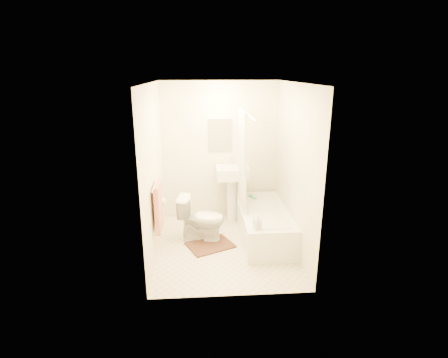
{
  "coord_description": "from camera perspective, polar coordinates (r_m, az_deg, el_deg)",
  "views": [
    {
      "loc": [
        -0.35,
        -4.72,
        2.56
      ],
      "look_at": [
        0.0,
        0.25,
        1.0
      ],
      "focal_mm": 28.0,
      "sensor_mm": 36.0,
      "label": 1
    }
  ],
  "objects": [
    {
      "name": "bathtub",
      "position": [
        5.62,
        6.48,
        -7.18
      ],
      "size": [
        0.73,
        1.67,
        0.47
      ],
      "primitive_type": null,
      "color": "white",
      "rests_on": "floor"
    },
    {
      "name": "towel_bar",
      "position": [
        4.74,
        -11.21,
        -0.89
      ],
      "size": [
        0.02,
        0.6,
        0.02
      ],
      "primitive_type": "cylinder",
      "rotation": [
        1.57,
        0.0,
        0.0
      ],
      "color": "silver",
      "rests_on": "wall_left"
    },
    {
      "name": "sink",
      "position": [
        6.06,
        1.35,
        -2.1
      ],
      "size": [
        0.56,
        0.45,
        1.08
      ],
      "primitive_type": null,
      "rotation": [
        0.0,
        0.0,
        0.02
      ],
      "color": "white",
      "rests_on": "floor"
    },
    {
      "name": "shower_curtain",
      "position": [
        5.43,
        2.98,
        3.07
      ],
      "size": [
        0.04,
        0.8,
        1.55
      ],
      "primitive_type": "cube",
      "color": "silver",
      "rests_on": "curtain_rod"
    },
    {
      "name": "wall_right",
      "position": [
        5.1,
        11.49,
        1.55
      ],
      "size": [
        0.02,
        2.4,
        2.4
      ],
      "primitive_type": "cube",
      "color": "beige",
      "rests_on": "ground"
    },
    {
      "name": "wall_back",
      "position": [
        6.09,
        -0.63,
        4.46
      ],
      "size": [
        2.0,
        0.02,
        2.4
      ],
      "primitive_type": "cube",
      "color": "beige",
      "rests_on": "ground"
    },
    {
      "name": "mirror",
      "position": [
        6.01,
        -0.63,
        7.21
      ],
      "size": [
        0.4,
        0.03,
        0.55
      ],
      "primitive_type": "cube",
      "color": "white",
      "rests_on": "wall_back"
    },
    {
      "name": "soap_bottle",
      "position": [
        4.83,
        5.51,
        -7.01
      ],
      "size": [
        0.12,
        0.12,
        0.21
      ],
      "primitive_type": "imported",
      "rotation": [
        0.0,
        0.0,
        0.34
      ],
      "color": "silver",
      "rests_on": "bathtub"
    },
    {
      "name": "ceiling",
      "position": [
        4.74,
        0.22,
        15.44
      ],
      "size": [
        2.4,
        2.4,
        0.0
      ],
      "primitive_type": "plane",
      "color": "white",
      "rests_on": "ground"
    },
    {
      "name": "toilet",
      "position": [
        5.46,
        -3.71,
        -6.52
      ],
      "size": [
        0.77,
        0.52,
        0.7
      ],
      "primitive_type": "imported",
      "rotation": [
        0.0,
        0.0,
        1.4
      ],
      "color": "white",
      "rests_on": "floor"
    },
    {
      "name": "scrub_brush",
      "position": [
        5.98,
        4.69,
        -2.94
      ],
      "size": [
        0.11,
        0.19,
        0.04
      ],
      "primitive_type": "cube",
      "rotation": [
        0.0,
        0.0,
        0.35
      ],
      "color": "#3DA370",
      "rests_on": "bathtub"
    },
    {
      "name": "wall_left",
      "position": [
        4.96,
        -11.4,
        1.11
      ],
      "size": [
        0.02,
        2.4,
        2.4
      ],
      "primitive_type": "cube",
      "color": "beige",
      "rests_on": "ground"
    },
    {
      "name": "toilet_paper",
      "position": [
        5.22,
        -10.16,
        -3.78
      ],
      "size": [
        0.11,
        0.12,
        0.12
      ],
      "primitive_type": "cylinder",
      "rotation": [
        0.0,
        1.57,
        0.0
      ],
      "color": "white",
      "rests_on": "wall_left"
    },
    {
      "name": "floor",
      "position": [
        5.38,
        0.19,
        -11.02
      ],
      "size": [
        2.4,
        2.4,
        0.0
      ],
      "primitive_type": "plane",
      "color": "beige",
      "rests_on": "ground"
    },
    {
      "name": "towel",
      "position": [
        4.85,
        -10.64,
        -4.47
      ],
      "size": [
        0.06,
        0.45,
        0.66
      ],
      "primitive_type": "cube",
      "color": "#CC7266",
      "rests_on": "towel_bar"
    },
    {
      "name": "bath_mat",
      "position": [
        5.42,
        -2.25,
        -10.72
      ],
      "size": [
        0.8,
        0.72,
        0.02
      ],
      "primitive_type": "cube",
      "rotation": [
        0.0,
        0.0,
        0.43
      ],
      "color": "#4F1E1A",
      "rests_on": "floor"
    },
    {
      "name": "curtain_rod",
      "position": [
        4.9,
        3.69,
        10.78
      ],
      "size": [
        0.03,
        1.7,
        0.03
      ],
      "primitive_type": "cylinder",
      "rotation": [
        1.57,
        0.0,
        0.0
      ],
      "color": "silver",
      "rests_on": "wall_back"
    }
  ]
}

